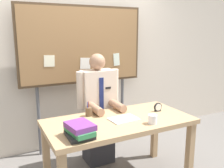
# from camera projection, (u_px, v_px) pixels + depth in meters

# --- Properties ---
(back_wall) EXTENTS (6.40, 0.08, 2.70)m
(back_wall) POSITION_uv_depth(u_px,v_px,m) (78.00, 53.00, 3.52)
(back_wall) COLOR beige
(back_wall) RESTS_ON ground_plane
(desk) EXTENTS (1.54, 0.76, 0.75)m
(desk) POSITION_uv_depth(u_px,v_px,m) (119.00, 128.00, 2.59)
(desk) COLOR tan
(desk) RESTS_ON ground_plane
(person) EXTENTS (0.55, 0.56, 1.40)m
(person) POSITION_uv_depth(u_px,v_px,m) (98.00, 113.00, 3.07)
(person) COLOR #2D2D33
(person) RESTS_ON ground_plane
(bulletin_board) EXTENTS (1.74, 0.09, 2.00)m
(bulletin_board) POSITION_uv_depth(u_px,v_px,m) (83.00, 47.00, 3.32)
(bulletin_board) COLOR #4C3823
(bulletin_board) RESTS_ON ground_plane
(book_stack) EXTENTS (0.24, 0.32, 0.13)m
(book_stack) POSITION_uv_depth(u_px,v_px,m) (80.00, 130.00, 2.13)
(book_stack) COLOR #262626
(book_stack) RESTS_ON desk
(open_notebook) EXTENTS (0.30, 0.22, 0.01)m
(open_notebook) POSITION_uv_depth(u_px,v_px,m) (124.00, 119.00, 2.56)
(open_notebook) COLOR white
(open_notebook) RESTS_ON desk
(desk_clock) EXTENTS (0.10, 0.04, 0.10)m
(desk_clock) POSITION_uv_depth(u_px,v_px,m) (158.00, 107.00, 2.83)
(desk_clock) COLOR black
(desk_clock) RESTS_ON desk
(coffee_mug) EXTENTS (0.09, 0.09, 0.09)m
(coffee_mug) POSITION_uv_depth(u_px,v_px,m) (153.00, 119.00, 2.44)
(coffee_mug) COLOR white
(coffee_mug) RESTS_ON desk
(pen_holder) EXTENTS (0.07, 0.07, 0.16)m
(pen_holder) POSITION_uv_depth(u_px,v_px,m) (89.00, 112.00, 2.67)
(pen_holder) COLOR brown
(pen_holder) RESTS_ON desk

